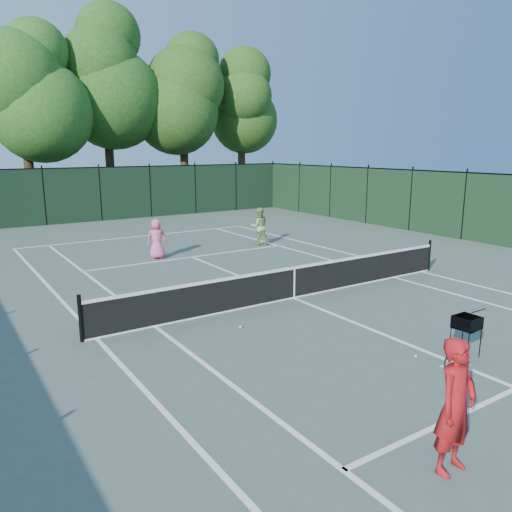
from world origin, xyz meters
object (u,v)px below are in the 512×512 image
ball_hopper (467,323)px  loose_ball_midcourt (241,327)px  player_pink (157,239)px  player_green (259,226)px  coach (456,406)px  loose_ball_near_cart (416,356)px

ball_hopper → loose_ball_midcourt: ball_hopper is taller
player_pink → player_green: size_ratio=0.94×
player_pink → loose_ball_midcourt: size_ratio=22.44×
coach → ball_hopper: bearing=26.3°
player_green → coach: bearing=86.6°
player_pink → loose_ball_midcourt: 8.24m
player_pink → loose_ball_midcourt: player_pink is taller
player_pink → loose_ball_midcourt: bearing=102.1°
player_pink → loose_ball_near_cart: bearing=115.1°
coach → loose_ball_midcourt: (0.44, 5.95, -0.88)m
coach → player_green: bearing=59.8°
coach → loose_ball_midcourt: 6.03m
loose_ball_near_cart → coach: bearing=-134.0°
loose_ball_midcourt → ball_hopper: bearing=-52.4°
player_pink → player_green: 4.70m
player_green → loose_ball_midcourt: player_green is taller
player_pink → ball_hopper: (1.65, -11.94, -0.05)m
loose_ball_near_cart → loose_ball_midcourt: (-2.08, 3.34, 0.00)m
player_green → ball_hopper: size_ratio=1.92×
player_pink → ball_hopper: 12.05m
coach → loose_ball_near_cart: bearing=40.3°
coach → player_green: (6.44, 14.13, -0.10)m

